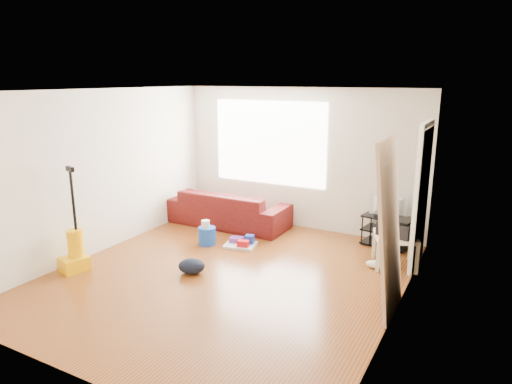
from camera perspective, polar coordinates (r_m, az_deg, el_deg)
The scene contains 13 objects.
room at distance 6.07m, azimuth -2.57°, elevation 0.74°, with size 4.51×5.01×2.51m.
sofa at distance 8.51m, azimuth -3.36°, elevation -4.11°, with size 2.22×0.87×0.65m, color #35070E.
tv_stand at distance 7.67m, azimuth 15.93°, elevation -4.67°, with size 0.78×0.52×0.50m.
tv at distance 7.55m, azimuth 16.14°, elevation -1.69°, with size 0.60×0.08×0.34m, color black.
side_table at distance 6.87m, azimuth 17.06°, elevation -5.73°, with size 0.74×0.74×0.47m.
printer at distance 6.81m, azimuth 17.17°, elevation -4.19°, with size 0.53×0.44×0.25m.
bucket at distance 7.58m, azimuth -6.12°, elevation -6.49°, with size 0.29×0.29×0.29m, color blue.
toilet_paper at distance 7.50m, azimuth -6.30°, elevation -5.05°, with size 0.14×0.14×0.12m, color silver.
cleaning_tray at distance 7.44m, azimuth -1.82°, elevation -6.37°, with size 0.56×0.49×0.18m.
backpack at distance 6.54m, azimuth -8.02°, elevation -9.99°, with size 0.37×0.30×0.21m, color black.
sneakers at distance 6.77m, azimuth 15.56°, elevation -9.00°, with size 0.52×0.26×0.12m.
vacuum at distance 6.96m, azimuth -21.73°, elevation -6.93°, with size 0.40×0.43×1.48m.
door_panel at distance 5.73m, azimuth 15.64°, elevation -14.08°, with size 0.04×0.81×2.02m, color tan.
Camera 1 is at (3.11, -4.92, 2.65)m, focal length 32.00 mm.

